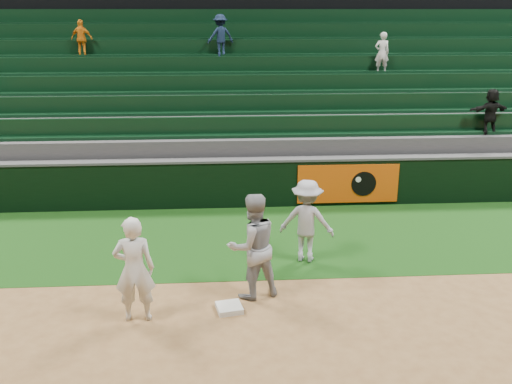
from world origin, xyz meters
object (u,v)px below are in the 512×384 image
(first_base, at_px, (229,308))
(first_baseman, at_px, (134,269))
(baserunner, at_px, (253,246))
(base_coach, at_px, (307,221))

(first_base, distance_m, first_baseman, 1.74)
(first_base, relative_size, baserunner, 0.22)
(first_baseman, distance_m, baserunner, 2.05)
(first_baseman, bearing_deg, first_base, -176.51)
(baserunner, bearing_deg, base_coach, -150.24)
(first_base, bearing_deg, first_baseman, -173.12)
(first_baseman, xyz_separation_m, baserunner, (1.94, 0.68, 0.06))
(first_base, xyz_separation_m, first_baseman, (-1.51, -0.18, 0.85))
(first_base, height_order, base_coach, base_coach)
(first_baseman, height_order, baserunner, baserunner)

